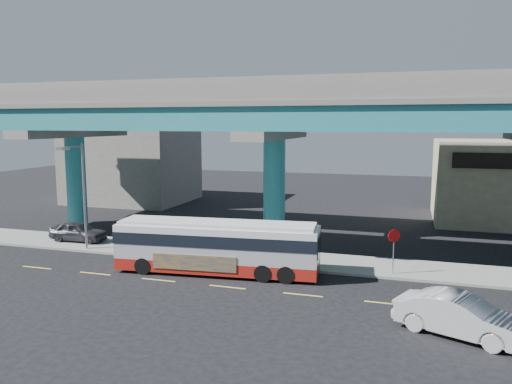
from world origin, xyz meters
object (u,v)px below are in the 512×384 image
(sedan, at_px, (460,316))
(street_lamp, at_px, (78,181))
(parked_car, at_px, (78,231))
(stop_sign, at_px, (394,242))
(transit_bus, at_px, (217,245))

(sedan, height_order, street_lamp, street_lamp)
(parked_car, bearing_deg, sedan, -111.05)
(parked_car, relative_size, stop_sign, 1.63)
(sedan, relative_size, street_lamp, 0.76)
(sedan, xyz_separation_m, parked_car, (-24.48, 8.83, 0.01))
(transit_bus, bearing_deg, street_lamp, 165.92)
(sedan, distance_m, parked_car, 26.02)
(transit_bus, bearing_deg, stop_sign, 8.17)
(sedan, bearing_deg, street_lamp, 96.00)
(transit_bus, xyz_separation_m, parked_car, (-12.08, 3.77, -0.78))
(street_lamp, bearing_deg, sedan, -16.37)
(parked_car, bearing_deg, stop_sign, -95.10)
(transit_bus, relative_size, stop_sign, 4.64)
(stop_sign, bearing_deg, street_lamp, 171.13)
(street_lamp, relative_size, stop_sign, 2.77)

